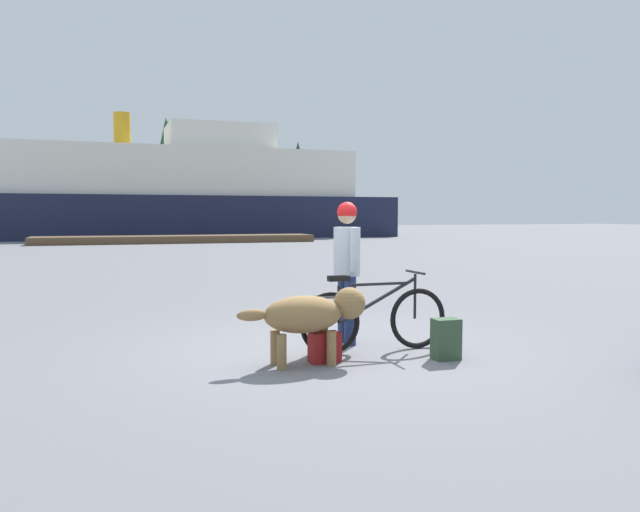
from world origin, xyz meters
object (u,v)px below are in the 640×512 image
object	(u,v)px
bicycle	(374,318)
person_cyclist	(347,259)
ferry_boat	(179,195)
dog	(311,314)
backpack	(446,339)
handbag_pannier	(325,347)

from	to	relation	value
bicycle	person_cyclist	size ratio (longest dim) A/B	1.05
person_cyclist	ferry_boat	xyz separation A→B (m)	(2.28, 37.40, 1.89)
dog	backpack	size ratio (longest dim) A/B	3.14
bicycle	dog	xyz separation A→B (m)	(-0.86, -0.33, 0.14)
dog	handbag_pannier	bearing A→B (deg)	12.53
handbag_pannier	backpack	bearing A→B (deg)	-13.54
backpack	handbag_pannier	xyz separation A→B (m)	(-1.27, 0.31, -0.06)
bicycle	person_cyclist	bearing A→B (deg)	103.28
bicycle	backpack	size ratio (longest dim) A/B	4.06
bicycle	person_cyclist	world-z (taller)	person_cyclist
person_cyclist	ferry_boat	size ratio (longest dim) A/B	0.06
person_cyclist	ferry_boat	world-z (taller)	ferry_boat
bicycle	ferry_boat	world-z (taller)	ferry_boat
backpack	handbag_pannier	world-z (taller)	backpack
dog	backpack	bearing A→B (deg)	-10.67
dog	backpack	xyz separation A→B (m)	(1.44, -0.27, -0.30)
dog	handbag_pannier	distance (m)	0.40
person_cyclist	dog	size ratio (longest dim) A/B	1.23
person_cyclist	bicycle	bearing A→B (deg)	-76.72
person_cyclist	backpack	world-z (taller)	person_cyclist
dog	ferry_boat	xyz separation A→B (m)	(3.01, 38.25, 2.40)
bicycle	handbag_pannier	size ratio (longest dim) A/B	5.59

